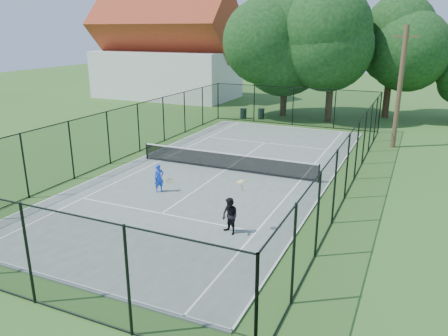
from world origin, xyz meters
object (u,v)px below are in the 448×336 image
at_px(trash_bin_right, 261,114).
at_px(utility_pole, 400,87).
at_px(trash_bin_left, 243,113).
at_px(player_blue, 159,178).
at_px(player_black, 230,216).
at_px(tennis_net, 226,161).

height_order(trash_bin_right, utility_pole, utility_pole).
distance_m(trash_bin_left, player_blue, 18.38).
bearing_deg(trash_bin_left, player_black, -69.45).
xyz_separation_m(tennis_net, utility_pole, (7.81, 9.00, 3.25)).
xyz_separation_m(utility_pole, player_blue, (-9.27, -13.25, -3.11)).
distance_m(trash_bin_right, player_blue, 18.69).
height_order(utility_pole, player_blue, utility_pole).
bearing_deg(player_blue, utility_pole, 55.02).
height_order(player_blue, player_black, player_black).
relative_size(trash_bin_right, player_black, 0.43).
xyz_separation_m(trash_bin_right, utility_pole, (10.92, -5.37, 3.39)).
height_order(tennis_net, player_black, player_black).
height_order(trash_bin_right, player_blue, player_blue).
bearing_deg(trash_bin_right, trash_bin_left, -160.57).
bearing_deg(trash_bin_right, player_black, -73.34).
bearing_deg(utility_pole, trash_bin_left, 158.49).
height_order(tennis_net, trash_bin_right, tennis_net).
bearing_deg(tennis_net, trash_bin_right, 102.20).
relative_size(tennis_net, trash_bin_left, 11.66).
bearing_deg(trash_bin_left, trash_bin_right, 19.43).
distance_m(tennis_net, trash_bin_right, 14.70).
distance_m(trash_bin_right, player_black, 22.21).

